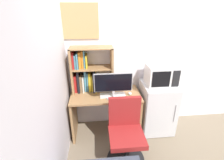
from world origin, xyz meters
TOP-DOWN VIEW (x-y plane):
  - wall_back at (0.40, 0.02)m, footprint 6.40×0.04m
  - wall_left at (-1.62, -1.60)m, footprint 0.04×4.40m
  - desk at (-1.00, -0.29)m, footprint 1.10×0.58m
  - hutch_bookshelf at (-1.28, -0.13)m, footprint 0.65×0.30m
  - monitor at (-0.89, -0.43)m, footprint 0.57×0.22m
  - keyboard at (-0.89, -0.36)m, footprint 0.39×0.16m
  - computer_mouse at (-0.61, -0.34)m, footprint 0.06×0.08m
  - mini_fridge at (-0.12, -0.30)m, footprint 0.55×0.52m
  - microwave at (-0.12, -0.30)m, footprint 0.46×0.35m
  - desk_fan at (-0.11, -0.30)m, footprint 0.17×0.11m
  - desk_chair at (-0.76, -0.87)m, footprint 0.53×0.53m
  - wall_corkboard at (-1.44, -0.01)m, footprint 0.75×0.02m

SIDE VIEW (x-z plane):
  - desk_chair at x=-0.76m, z-range -0.07..0.85m
  - mini_fridge at x=-0.12m, z-range 0.00..0.89m
  - desk at x=-1.00m, z-range 0.14..0.88m
  - keyboard at x=-0.89m, z-range 0.75..0.77m
  - computer_mouse at x=-0.61m, z-range 0.75..0.78m
  - monitor at x=-0.89m, z-range 0.77..1.17m
  - microwave at x=-0.12m, z-range 0.89..1.21m
  - hutch_bookshelf at x=-1.28m, z-range 0.72..1.45m
  - wall_back at x=0.40m, z-range 0.00..2.60m
  - wall_left at x=-1.62m, z-range 0.00..2.60m
  - desk_fan at x=-0.11m, z-range 1.22..1.48m
  - wall_corkboard at x=-1.44m, z-range 1.57..2.08m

